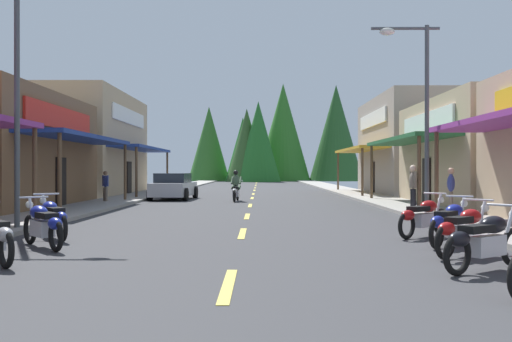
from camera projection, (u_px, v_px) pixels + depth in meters
The scene contains 21 objects.
ground at pixel (252, 199), 32.38m from camera, with size 10.77×93.47×0.10m, color #38383A.
sidewalk_left at pixel (134, 197), 32.43m from camera, with size 2.43×93.47×0.12m, color #9E9991.
sidewalk_right at pixel (371, 197), 32.33m from camera, with size 2.43×93.47×0.12m, color #9E9991.
centerline_dashes at pixel (253, 196), 35.58m from camera, with size 0.16×70.10×0.01m.
storefront_left_far at pixel (72, 145), 36.47m from camera, with size 8.95×11.98×6.30m.
storefront_right_middle at pixel (499, 152), 25.57m from camera, with size 8.15×10.45×4.69m.
storefront_right_far at pixel (435, 146), 37.87m from camera, with size 9.89×11.82×6.24m.
streetlamp_left at pixel (30, 70), 14.87m from camera, with size 2.19×0.30×6.38m.
streetlamp_right at pixel (416, 93), 18.61m from camera, with size 2.19×0.30×6.22m.
motorcycle_parked_right_1 at pixel (485, 240), 9.14m from camera, with size 1.79×1.34×1.04m.
motorcycle_parked_right_2 at pixel (465, 230), 10.75m from camera, with size 1.62×1.55×1.04m.
motorcycle_parked_right_3 at pixel (450, 222), 12.20m from camera, with size 1.43×1.72×1.04m.
motorcycle_parked_right_4 at pixel (423, 216), 13.76m from camera, with size 1.62×1.55×1.04m.
motorcycle_parked_left_3 at pixel (43, 224), 11.80m from camera, with size 1.45×1.71×1.04m.
motorcycle_parked_left_4 at pixel (53, 218), 13.35m from camera, with size 1.32×1.80×1.04m.
rider_cruising_lead at pixel (236, 188), 29.14m from camera, with size 0.60×2.14×1.57m.
pedestrian_by_shop at pixel (413, 185), 21.17m from camera, with size 0.29×0.57×1.77m.
pedestrian_browsing at pixel (105, 185), 27.22m from camera, with size 0.43×0.46×1.53m.
pedestrian_waiting at pixel (451, 188), 19.92m from camera, with size 0.35×0.55×1.66m.
parked_car_curbside at pixel (173, 187), 31.02m from camera, with size 2.27×4.40×1.40m.
treeline_backdrop at pixel (279, 137), 80.32m from camera, with size 24.55×12.72×13.75m.
Camera 1 is at (0.44, -0.64, 1.60)m, focal length 40.84 mm.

